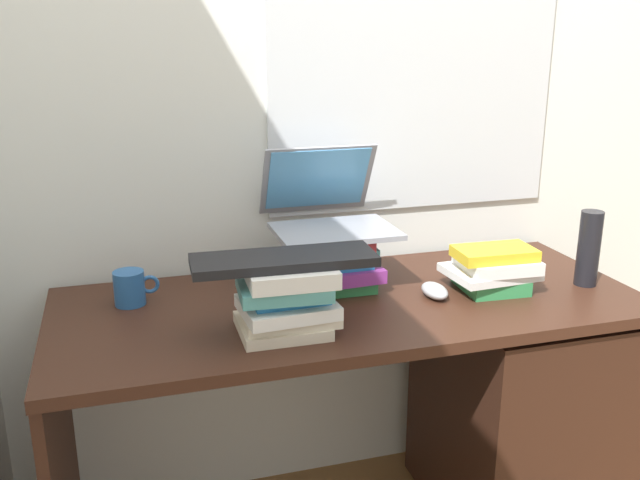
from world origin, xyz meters
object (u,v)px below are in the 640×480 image
Objects in this scene: book_stack_keyboard_riser at (287,299)px; keyboard at (284,260)px; laptop at (327,208)px; computer_mouse at (435,291)px; mug at (130,288)px; desk at (482,396)px; water_bottle at (589,248)px; book_stack_tall at (333,263)px; book_stack_side at (493,268)px.

keyboard is at bearing 136.15° from book_stack_keyboard_riser.
laptop is 0.37m from keyboard.
mug is (-0.77, 0.18, 0.03)m from computer_mouse.
desk is 0.52m from water_bottle.
book_stack_keyboard_riser is 2.04× the size of mug.
book_stack_keyboard_riser is 0.44m from computer_mouse.
desk is at bearing -25.46° from laptop.
book_stack_keyboard_riser is 0.56× the size of keyboard.
book_stack_tall is at bearing -4.07° from mug.
computer_mouse is (-0.17, -0.01, -0.04)m from book_stack_side.
laptop is 0.72m from water_bottle.
book_stack_side is 2.27× the size of computer_mouse.
book_stack_tall reaches higher than computer_mouse.
mug is at bearing 167.02° from computer_mouse.
book_stack_keyboard_riser is 0.39m from laptop.
book_stack_keyboard_riser is at bearing -39.03° from mug.
book_stack_tall reaches higher than book_stack_side.
keyboard is at bearing -129.10° from book_stack_tall.
laptop reaches higher than desk.
computer_mouse is at bearing 13.38° from book_stack_keyboard_riser.
book_stack_tall is at bearing 163.94° from desk.
book_stack_keyboard_riser is at bearing -168.59° from desk.
book_stack_keyboard_riser is 1.12× the size of water_bottle.
water_bottle reaches higher than computer_mouse.
laptop is 0.81× the size of keyboard.
computer_mouse reaches higher than desk.
computer_mouse is at bearing -30.39° from book_stack_tall.
book_stack_tall reaches higher than mug.
book_stack_tall is 1.06× the size of book_stack_keyboard_riser.
desk is at bearing 13.47° from keyboard.
keyboard is 0.46m from mug.
laptop reaches higher than book_stack_side.
mug reaches higher than computer_mouse.
water_bottle is at bearing -14.09° from book_stack_tall.
water_bottle reaches higher than mug.
book_stack_keyboard_riser is 0.61m from book_stack_side.
mug is at bearing 170.24° from water_bottle.
water_bottle is (0.44, -0.03, 0.09)m from computer_mouse.
computer_mouse is (0.23, -0.21, -0.19)m from laptop.
book_stack_side is 0.62m from keyboard.
book_stack_keyboard_riser is at bearing -175.38° from water_bottle.
book_stack_side is at bearing 172.20° from water_bottle.
laptop is 2.94× the size of mug.
book_stack_keyboard_riser reaches higher than computer_mouse.
laptop is (-0.41, 0.19, 0.54)m from desk.
book_stack_tall is at bearing 161.96° from book_stack_side.
book_stack_keyboard_riser is at bearing -121.74° from laptop.
keyboard reaches higher than desk.
computer_mouse is (0.24, -0.14, -0.05)m from book_stack_tall.
keyboard is at bearing -169.06° from desk.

